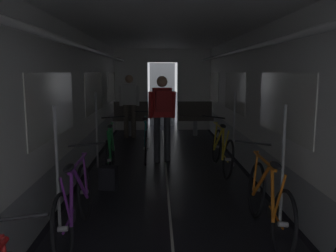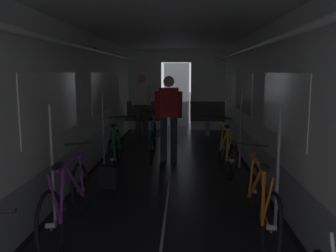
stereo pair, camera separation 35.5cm
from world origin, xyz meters
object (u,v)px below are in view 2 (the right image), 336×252
(bicycle_green, at_px, (115,150))
(person_cyclist_aisle, at_px, (169,111))
(bicycle_orange, at_px, (261,203))
(bicycle_teal_in_aisle, at_px, (153,140))
(bench_seat_far_left, at_px, (143,115))
(backpack_on_floor, at_px, (110,177))
(bench_seat_far_right, at_px, (207,115))
(bicycle_yellow, at_px, (227,151))
(person_standing_near_bench, at_px, (142,102))
(bicycle_purple, at_px, (68,201))

(bicycle_green, bearing_deg, person_cyclist_aisle, 34.65)
(bicycle_orange, bearing_deg, person_cyclist_aisle, 109.25)
(bicycle_teal_in_aisle, bearing_deg, bench_seat_far_left, 100.42)
(bicycle_orange, distance_m, backpack_on_floor, 2.52)
(bench_seat_far_right, distance_m, person_cyclist_aisle, 3.22)
(bench_seat_far_right, relative_size, bicycle_yellow, 0.58)
(bicycle_yellow, distance_m, bicycle_orange, 2.53)
(bicycle_yellow, height_order, backpack_on_floor, bicycle_yellow)
(bench_seat_far_left, relative_size, person_standing_near_bench, 0.58)
(bench_seat_far_right, distance_m, bicycle_orange, 6.20)
(bicycle_purple, bearing_deg, backpack_on_floor, 85.72)
(bicycle_green, relative_size, person_cyclist_aisle, 1.00)
(bicycle_orange, distance_m, person_cyclist_aisle, 3.41)
(bicycle_green, xyz_separation_m, bicycle_orange, (2.03, -2.52, -0.00))
(backpack_on_floor, bearing_deg, bench_seat_far_left, 90.03)
(bicycle_green, bearing_deg, person_standing_near_bench, 88.44)
(bicycle_green, height_order, bicycle_teal_in_aisle, bicycle_green)
(person_cyclist_aisle, height_order, bicycle_teal_in_aisle, person_cyclist_aisle)
(bench_seat_far_left, height_order, person_cyclist_aisle, person_cyclist_aisle)
(bicycle_yellow, bearing_deg, bench_seat_far_right, 91.51)
(bench_seat_far_left, distance_m, backpack_on_floor, 4.63)
(bench_seat_far_right, relative_size, person_standing_near_bench, 0.58)
(person_cyclist_aisle, relative_size, person_standing_near_bench, 1.00)
(bicycle_green, xyz_separation_m, person_standing_near_bench, (0.09, 3.31, 0.59))
(bicycle_yellow, xyz_separation_m, person_standing_near_bench, (-1.89, 3.30, 0.59))
(bicycle_orange, height_order, bicycle_teal_in_aisle, bicycle_orange)
(bench_seat_far_right, height_order, bicycle_teal_in_aisle, bench_seat_far_right)
(bicycle_orange, bearing_deg, bicycle_purple, -178.80)
(bench_seat_far_left, height_order, bench_seat_far_right, same)
(bicycle_green, relative_size, backpack_on_floor, 4.98)
(bicycle_yellow, bearing_deg, bicycle_orange, -88.86)
(bicycle_yellow, height_order, bicycle_orange, bicycle_yellow)
(bench_seat_far_left, relative_size, person_cyclist_aisle, 0.58)
(bicycle_green, height_order, bicycle_purple, bicycle_purple)
(person_cyclist_aisle, distance_m, person_standing_near_bench, 2.79)
(bicycle_orange, xyz_separation_m, bicycle_teal_in_aisle, (-1.44, 3.43, 0.00))
(bench_seat_far_right, bearing_deg, bicycle_yellow, -88.49)
(bench_seat_far_right, xyz_separation_m, bicycle_yellow, (0.10, -3.67, -0.19))
(person_standing_near_bench, bearing_deg, person_cyclist_aisle, -72.48)
(bicycle_orange, bearing_deg, bicycle_teal_in_aisle, 112.75)
(bench_seat_far_left, height_order, bicycle_purple, bench_seat_far_left)
(bench_seat_far_right, distance_m, bicycle_green, 4.14)
(bicycle_green, distance_m, person_standing_near_bench, 3.36)
(bicycle_teal_in_aisle, bearing_deg, bicycle_yellow, -32.97)
(bench_seat_far_left, bearing_deg, backpack_on_floor, -89.97)
(bench_seat_far_right, distance_m, bicycle_yellow, 3.68)
(person_standing_near_bench, height_order, backpack_on_floor, person_standing_near_bench)
(bench_seat_far_left, height_order, bicycle_teal_in_aisle, bench_seat_far_left)
(person_cyclist_aisle, bearing_deg, bicycle_purple, -106.72)
(bicycle_orange, distance_m, bicycle_teal_in_aisle, 3.72)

